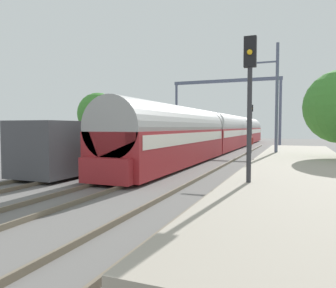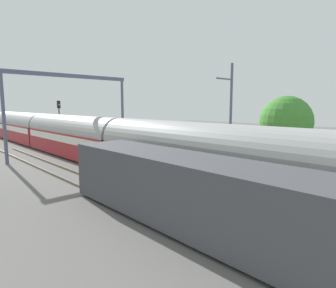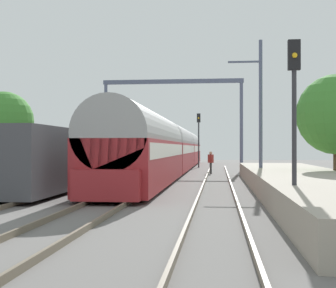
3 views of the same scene
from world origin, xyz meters
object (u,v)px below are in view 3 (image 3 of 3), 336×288
(passenger_train, at_px, (173,148))
(freight_car, at_px, (56,159))
(railway_signal_near, at_px, (294,103))
(catenary_gantry, at_px, (173,106))
(person_crossing, at_px, (211,160))
(railway_signal_far, at_px, (199,133))

(passenger_train, xyz_separation_m, freight_car, (-3.83, -18.70, -0.50))
(passenger_train, distance_m, railway_signal_near, 27.06)
(passenger_train, xyz_separation_m, catenary_gantry, (0.00, 0.01, 3.62))
(railway_signal_near, bearing_deg, passenger_train, 103.13)
(passenger_train, height_order, railway_signal_near, railway_signal_near)
(railway_signal_near, bearing_deg, catenary_gantry, 103.12)
(person_crossing, bearing_deg, railway_signal_far, -42.71)
(freight_car, xyz_separation_m, person_crossing, (7.13, 15.03, -0.44))
(person_crossing, bearing_deg, catenary_gantry, -7.72)
(freight_car, xyz_separation_m, catenary_gantry, (3.83, 18.71, 4.12))
(catenary_gantry, bearing_deg, person_crossing, -48.03)
(person_crossing, relative_size, railway_signal_near, 0.33)
(catenary_gantry, bearing_deg, freight_car, -101.56)
(passenger_train, xyz_separation_m, railway_signal_far, (1.92, 7.69, 1.50))
(catenary_gantry, bearing_deg, passenger_train, -90.00)
(freight_car, distance_m, catenary_gantry, 19.54)
(passenger_train, bearing_deg, railway_signal_near, -76.87)
(railway_signal_near, height_order, railway_signal_far, railway_signal_far)
(railway_signal_far, xyz_separation_m, catenary_gantry, (-1.92, -7.68, 2.13))
(freight_car, height_order, railway_signal_far, railway_signal_far)
(railway_signal_far, height_order, catenary_gantry, catenary_gantry)
(passenger_train, bearing_deg, person_crossing, -47.96)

